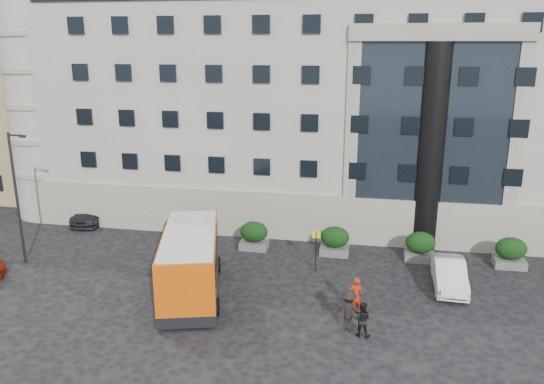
{
  "coord_description": "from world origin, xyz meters",
  "views": [
    {
      "loc": [
        8.31,
        -23.57,
        12.9
      ],
      "look_at": [
        3.11,
        3.94,
        5.0
      ],
      "focal_mm": 35.0,
      "sensor_mm": 36.0,
      "label": 1
    }
  ],
  "objects_px": {
    "hedge_b": "(254,235)",
    "minibus": "(190,260)",
    "parked_car_d": "(114,200)",
    "white_taxi": "(449,274)",
    "hedge_c": "(335,241)",
    "pedestrian_a": "(356,296)",
    "hedge_a": "(178,230)",
    "hedge_d": "(420,246)",
    "street_lamp": "(17,194)",
    "bus_stop_sign": "(316,244)",
    "red_truck": "(132,177)",
    "parked_car_c": "(93,211)",
    "pedestrian_c": "(349,310)",
    "hedge_e": "(511,252)",
    "pedestrian_b": "(362,319)"
  },
  "relations": [
    {
      "from": "hedge_c",
      "to": "pedestrian_a",
      "type": "xyz_separation_m",
      "value": [
        1.56,
        -7.45,
        0.03
      ]
    },
    {
      "from": "white_taxi",
      "to": "pedestrian_c",
      "type": "bearing_deg",
      "value": -132.09
    },
    {
      "from": "parked_car_c",
      "to": "bus_stop_sign",
      "type": "bearing_deg",
      "value": -27.99
    },
    {
      "from": "white_taxi",
      "to": "hedge_a",
      "type": "bearing_deg",
      "value": 169.27
    },
    {
      "from": "hedge_d",
      "to": "bus_stop_sign",
      "type": "relative_size",
      "value": 0.73
    },
    {
      "from": "hedge_b",
      "to": "hedge_e",
      "type": "height_order",
      "value": "same"
    },
    {
      "from": "hedge_e",
      "to": "pedestrian_c",
      "type": "relative_size",
      "value": 0.93
    },
    {
      "from": "hedge_b",
      "to": "minibus",
      "type": "xyz_separation_m",
      "value": [
        -1.93,
        -6.75,
        0.93
      ]
    },
    {
      "from": "parked_car_c",
      "to": "hedge_a",
      "type": "bearing_deg",
      "value": -31.32
    },
    {
      "from": "hedge_a",
      "to": "red_truck",
      "type": "relative_size",
      "value": 0.31
    },
    {
      "from": "hedge_d",
      "to": "pedestrian_a",
      "type": "relative_size",
      "value": 0.96
    },
    {
      "from": "parked_car_d",
      "to": "pedestrian_c",
      "type": "relative_size",
      "value": 2.7
    },
    {
      "from": "hedge_d",
      "to": "bus_stop_sign",
      "type": "xyz_separation_m",
      "value": [
        -6.1,
        -2.8,
        0.8
      ]
    },
    {
      "from": "street_lamp",
      "to": "minibus",
      "type": "bearing_deg",
      "value": -9.84
    },
    {
      "from": "hedge_b",
      "to": "white_taxi",
      "type": "relative_size",
      "value": 0.4
    },
    {
      "from": "hedge_a",
      "to": "parked_car_d",
      "type": "distance_m",
      "value": 10.07
    },
    {
      "from": "hedge_c",
      "to": "bus_stop_sign",
      "type": "bearing_deg",
      "value": -107.82
    },
    {
      "from": "hedge_a",
      "to": "white_taxi",
      "type": "bearing_deg",
      "value": -11.71
    },
    {
      "from": "hedge_c",
      "to": "pedestrian_c",
      "type": "relative_size",
      "value": 0.93
    },
    {
      "from": "white_taxi",
      "to": "hedge_c",
      "type": "bearing_deg",
      "value": 152.62
    },
    {
      "from": "minibus",
      "to": "pedestrian_a",
      "type": "relative_size",
      "value": 4.44
    },
    {
      "from": "bus_stop_sign",
      "to": "pedestrian_b",
      "type": "distance_m",
      "value": 7.3
    },
    {
      "from": "red_truck",
      "to": "hedge_b",
      "type": "bearing_deg",
      "value": -53.51
    },
    {
      "from": "pedestrian_a",
      "to": "pedestrian_c",
      "type": "distance_m",
      "value": 1.62
    },
    {
      "from": "hedge_c",
      "to": "hedge_b",
      "type": "bearing_deg",
      "value": 180.0
    },
    {
      "from": "hedge_c",
      "to": "hedge_d",
      "type": "height_order",
      "value": "same"
    },
    {
      "from": "hedge_d",
      "to": "hedge_b",
      "type": "bearing_deg",
      "value": 180.0
    },
    {
      "from": "street_lamp",
      "to": "pedestrian_a",
      "type": "xyz_separation_m",
      "value": [
        19.9,
        -2.65,
        -3.41
      ]
    },
    {
      "from": "minibus",
      "to": "parked_car_c",
      "type": "height_order",
      "value": "minibus"
    },
    {
      "from": "street_lamp",
      "to": "hedge_c",
      "type": "bearing_deg",
      "value": 14.67
    },
    {
      "from": "parked_car_c",
      "to": "pedestrian_a",
      "type": "relative_size",
      "value": 2.67
    },
    {
      "from": "minibus",
      "to": "pedestrian_a",
      "type": "xyz_separation_m",
      "value": [
        8.69,
        -0.71,
        -0.89
      ]
    },
    {
      "from": "hedge_e",
      "to": "red_truck",
      "type": "relative_size",
      "value": 0.31
    },
    {
      "from": "hedge_a",
      "to": "hedge_d",
      "type": "xyz_separation_m",
      "value": [
        15.6,
        0.0,
        0.0
      ]
    },
    {
      "from": "hedge_c",
      "to": "street_lamp",
      "type": "distance_m",
      "value": 19.27
    },
    {
      "from": "bus_stop_sign",
      "to": "minibus",
      "type": "bearing_deg",
      "value": -147.64
    },
    {
      "from": "minibus",
      "to": "parked_car_d",
      "type": "xyz_separation_m",
      "value": [
        -11.04,
        13.15,
        -1.11
      ]
    },
    {
      "from": "parked_car_d",
      "to": "white_taxi",
      "type": "xyz_separation_m",
      "value": [
        24.64,
        -9.91,
        0.02
      ]
    },
    {
      "from": "white_taxi",
      "to": "minibus",
      "type": "bearing_deg",
      "value": -165.6
    },
    {
      "from": "hedge_d",
      "to": "parked_car_d",
      "type": "bearing_deg",
      "value": 164.66
    },
    {
      "from": "hedge_b",
      "to": "parked_car_d",
      "type": "height_order",
      "value": "hedge_b"
    },
    {
      "from": "hedge_e",
      "to": "pedestrian_b",
      "type": "bearing_deg",
      "value": -131.84
    },
    {
      "from": "hedge_a",
      "to": "hedge_e",
      "type": "height_order",
      "value": "same"
    },
    {
      "from": "red_truck",
      "to": "parked_car_d",
      "type": "distance_m",
      "value": 4.28
    },
    {
      "from": "street_lamp",
      "to": "parked_car_d",
      "type": "distance_m",
      "value": 11.78
    },
    {
      "from": "hedge_b",
      "to": "red_truck",
      "type": "bearing_deg",
      "value": 141.45
    },
    {
      "from": "hedge_e",
      "to": "pedestrian_a",
      "type": "distance_m",
      "value": 11.56
    },
    {
      "from": "hedge_a",
      "to": "parked_car_c",
      "type": "height_order",
      "value": "hedge_a"
    },
    {
      "from": "street_lamp",
      "to": "pedestrian_b",
      "type": "distance_m",
      "value": 21.09
    },
    {
      "from": "white_taxi",
      "to": "pedestrian_c",
      "type": "relative_size",
      "value": 2.34
    }
  ]
}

